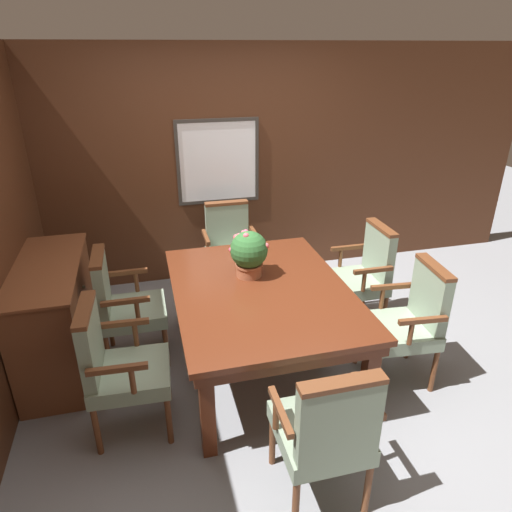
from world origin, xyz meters
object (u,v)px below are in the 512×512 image
chair_right_near (409,318)px  chair_right_far (363,272)px  dining_table (261,298)px  chair_head_near (326,429)px  chair_head_far (230,247)px  chair_left_far (123,302)px  sideboard_cabinet (56,316)px  potted_plant (249,252)px  chair_left_near (117,364)px

chair_right_near → chair_right_far: size_ratio=1.00×
dining_table → chair_head_near: 1.26m
chair_head_far → chair_left_far: 1.38m
sideboard_cabinet → potted_plant: bearing=-8.5°
dining_table → chair_head_far: 1.28m
chair_right_near → chair_left_near: same height
dining_table → potted_plant: (-0.04, 0.23, 0.29)m
chair_left_far → chair_right_near: bearing=-110.3°
chair_head_near → sideboard_cabinet: chair_head_near is taller
potted_plant → chair_head_far: bearing=87.2°
chair_head_near → chair_left_near: bearing=-37.4°
chair_head_far → chair_left_near: (-1.09, -1.68, 0.00)m
chair_right_near → chair_head_near: size_ratio=1.00×
chair_left_far → sideboard_cabinet: (-0.52, 0.06, -0.09)m
dining_table → sideboard_cabinet: (-1.56, 0.45, -0.20)m
chair_head_far → dining_table: bearing=-90.3°
dining_table → potted_plant: bearing=99.4°
chair_head_far → chair_head_near: same height
chair_head_far → chair_left_far: bearing=-139.7°
chair_head_far → chair_left_near: same height
chair_head_far → chair_head_near: (0.01, -2.53, 0.00)m
chair_right_near → chair_right_far: same height
dining_table → chair_left_far: (-1.04, 0.39, -0.11)m
dining_table → chair_right_near: chair_right_near is taller
chair_head_far → chair_head_near: bearing=-89.4°
chair_left_near → sideboard_cabinet: 0.99m
chair_left_near → sideboard_cabinet: size_ratio=0.75×
chair_right_far → sideboard_cabinet: (-2.63, 0.05, -0.09)m
chair_left_near → potted_plant: 1.27m
dining_table → chair_head_far: size_ratio=1.80×
chair_right_far → potted_plant: bearing=-80.4°
chair_left_far → chair_right_far: size_ratio=1.00×
chair_head_near → chair_right_far: bearing=-121.8°
chair_head_far → chair_right_far: size_ratio=1.00×
chair_left_far → chair_left_near: same height
chair_right_near → sideboard_cabinet: chair_right_near is taller
chair_right_near → sideboard_cabinet: 2.75m
chair_right_near → chair_head_near: bearing=-44.7°
chair_left_far → potted_plant: bearing=-99.2°
chair_head_near → potted_plant: potted_plant is taller
chair_head_near → chair_right_far: same height
chair_head_far → chair_right_far: bearing=-39.3°
chair_right_near → sideboard_cabinet: (-2.62, 0.85, -0.09)m
potted_plant → chair_right_far: bearing=9.1°
dining_table → chair_right_far: 1.15m
chair_right_near → chair_head_far: size_ratio=1.00×
chair_left_near → potted_plant: potted_plant is taller
dining_table → potted_plant: size_ratio=4.56×
chair_head_far → chair_left_far: same height
chair_right_near → chair_head_far: (-1.04, 1.67, 0.00)m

